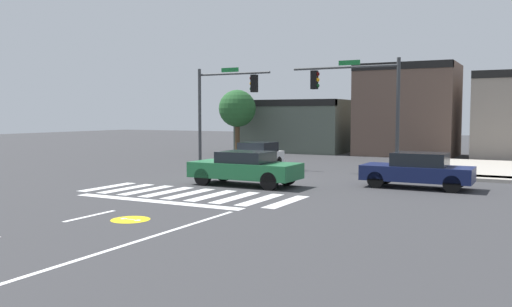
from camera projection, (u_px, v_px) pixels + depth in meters
ground_plane at (247, 181)px, 24.13m from camera, size 120.00×120.00×0.00m
crosswalk_near at (189, 194)px, 20.16m from camera, size 8.51×2.93×0.01m
lane_markings at (68, 233)px, 13.51m from camera, size 6.80×18.75×0.01m
bike_detector_marking at (131, 220)px, 15.20m from camera, size 1.11×1.11×0.01m
curb_corner_northeast at (474, 169)px, 28.48m from camera, size 10.00×10.60×0.15m
storefront_row at (438, 117)px, 38.31m from camera, size 26.36×6.94×6.50m
traffic_signal_northwest at (224, 98)px, 30.48m from camera, size 4.62×0.32×5.57m
traffic_signal_northeast at (358, 94)px, 26.66m from camera, size 5.51×0.32×5.66m
car_navy at (418, 170)px, 21.66m from camera, size 4.29×1.74×1.43m
car_white at (253, 157)px, 28.20m from camera, size 1.78×4.18×1.49m
car_green at (245, 168)px, 22.48m from camera, size 4.56×1.90×1.42m
roadside_tree at (237, 109)px, 40.19m from camera, size 2.76×2.76×4.78m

